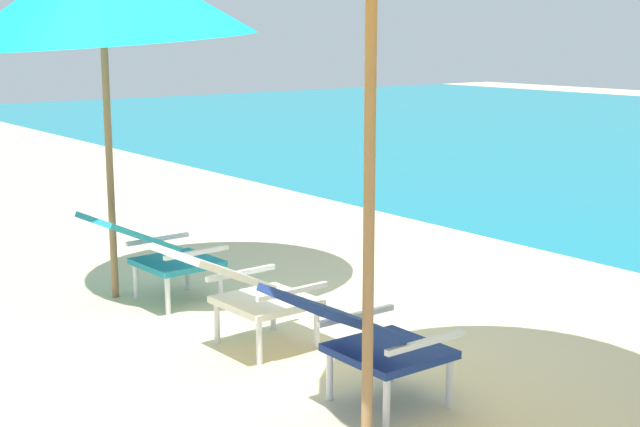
# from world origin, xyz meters

# --- Properties ---
(ground_plane) EXTENTS (40.00, 40.00, 0.00)m
(ground_plane) POSITION_xyz_m (0.00, 4.00, 0.00)
(ground_plane) COLOR beige
(lounge_chair_left) EXTENTS (0.57, 0.90, 0.68)m
(lounge_chair_left) POSITION_xyz_m (-1.08, 0.04, 0.40)
(lounge_chair_left) COLOR teal
(lounge_chair_left) RESTS_ON ground_plane
(lounge_chair_center) EXTENTS (0.57, 0.89, 0.68)m
(lounge_chair_center) POSITION_xyz_m (0.07, 0.02, 0.40)
(lounge_chair_center) COLOR silver
(lounge_chair_center) RESTS_ON ground_plane
(lounge_chair_right) EXTENTS (0.55, 0.88, 0.68)m
(lounge_chair_right) POSITION_xyz_m (1.15, 0.03, 0.40)
(lounge_chair_right) COLOR navy
(lounge_chair_right) RESTS_ON ground_plane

